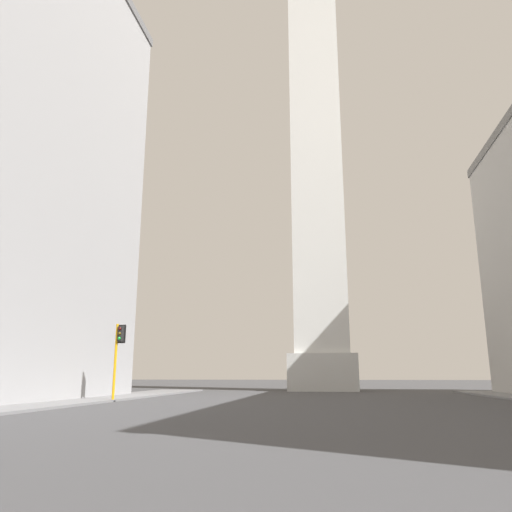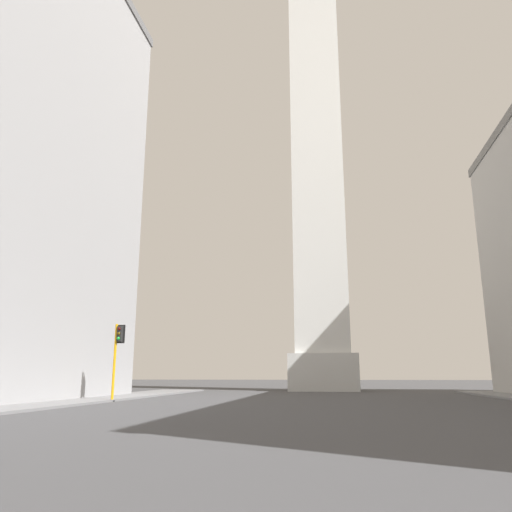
% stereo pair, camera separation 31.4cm
% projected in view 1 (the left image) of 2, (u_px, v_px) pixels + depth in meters
% --- Properties ---
extents(obelisk, '(8.00, 8.00, 75.94)m').
position_uv_depth(obelisk, '(315.00, 109.00, 67.45)').
color(obelisk, silver).
rests_on(obelisk, ground_plane).
extents(traffic_light_mid_left, '(0.79, 0.52, 5.40)m').
position_uv_depth(traffic_light_mid_left, '(118.00, 350.00, 35.49)').
color(traffic_light_mid_left, orange).
rests_on(traffic_light_mid_left, ground_plane).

